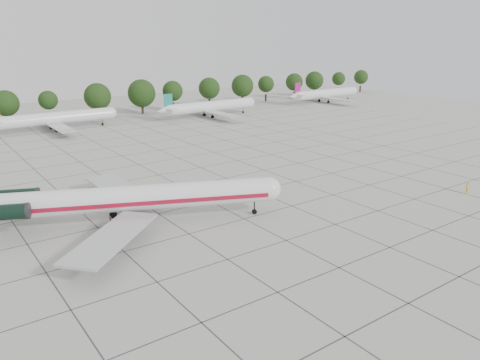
{
  "coord_description": "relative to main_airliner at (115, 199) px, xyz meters",
  "views": [
    {
      "loc": [
        -32.48,
        -44.24,
        22.1
      ],
      "look_at": [
        2.67,
        4.64,
        3.5
      ],
      "focal_mm": 35.0,
      "sensor_mm": 36.0,
      "label": 1
    }
  ],
  "objects": [
    {
      "name": "bg_airliner_d",
      "position": [
        51.89,
        60.76,
        -0.4
      ],
      "size": [
        28.24,
        27.2,
        7.4
      ],
      "color": "silver",
      "rests_on": "ground"
    },
    {
      "name": "bg_airliner_e",
      "position": [
        100.82,
        63.55,
        -0.4
      ],
      "size": [
        28.24,
        27.2,
        7.4
      ],
      "color": "silver",
      "rests_on": "ground"
    },
    {
      "name": "main_airliner",
      "position": [
        0.0,
        0.0,
        0.0
      ],
      "size": [
        38.33,
        28.79,
        9.38
      ],
      "rotation": [
        0.0,
        0.0,
        -0.42
      ],
      "color": "silver",
      "rests_on": "ground"
    },
    {
      "name": "ground",
      "position": [
        13.7,
        -7.59,
        -3.31
      ],
      "size": [
        260.0,
        260.0,
        0.0
      ],
      "primitive_type": "plane",
      "color": "#B0B0A8",
      "rests_on": "ground"
    },
    {
      "name": "tree_line",
      "position": [
        2.02,
        77.41,
        2.67
      ],
      "size": [
        249.86,
        8.44,
        10.22
      ],
      "color": "#332114",
      "rests_on": "ground"
    },
    {
      "name": "apron_joints",
      "position": [
        13.7,
        7.41,
        -3.31
      ],
      "size": [
        170.0,
        170.0,
        0.02
      ],
      "primitive_type": "cube",
      "color": "#383838",
      "rests_on": "ground"
    },
    {
      "name": "bg_airliner_c",
      "position": [
        10.72,
        65.85,
        -0.4
      ],
      "size": [
        28.24,
        27.2,
        7.4
      ],
      "color": "silver",
      "rests_on": "ground"
    },
    {
      "name": "ground_crew",
      "position": [
        46.16,
        -18.49,
        -2.44
      ],
      "size": [
        0.75,
        0.65,
        1.74
      ],
      "primitive_type": "imported",
      "rotation": [
        0.0,
        0.0,
        3.58
      ],
      "color": "gold",
      "rests_on": "ground"
    }
  ]
}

